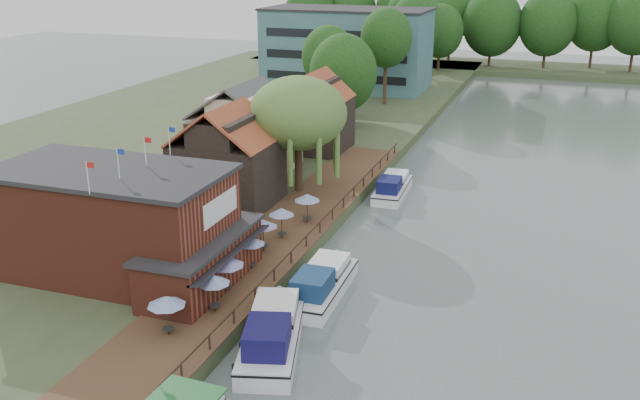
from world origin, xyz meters
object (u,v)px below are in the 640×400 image
(cottage_b, at_px, (245,127))
(cruiser_0, at_px, (272,328))
(cottage_a, at_px, (227,156))
(umbrella_3, at_px, (251,253))
(umbrella_4, at_px, (263,235))
(umbrella_5, at_px, (282,223))
(cruiser_2, at_px, (393,184))
(umbrella_6, at_px, (307,208))
(willow, at_px, (298,135))
(cottage_c, at_px, (315,111))
(cruiser_1, at_px, (321,279))
(hotel_block, at_px, (347,48))
(umbrella_2, at_px, (226,275))
(umbrella_0, at_px, (167,315))
(pub, at_px, (138,225))
(umbrella_1, at_px, (214,293))

(cottage_b, bearing_deg, cruiser_0, -62.52)
(cottage_a, bearing_deg, umbrella_3, -57.60)
(cottage_b, bearing_deg, umbrella_4, -61.72)
(umbrella_5, xyz_separation_m, cruiser_2, (4.72, 15.53, -1.23))
(umbrella_3, xyz_separation_m, umbrella_6, (0.54, 9.53, 0.00))
(willow, relative_size, umbrella_4, 4.39)
(cottage_a, relative_size, cottage_c, 1.01)
(umbrella_3, xyz_separation_m, cruiser_2, (4.58, 21.37, -1.23))
(cottage_c, xyz_separation_m, cruiser_1, (11.60, -30.93, -4.08))
(willow, height_order, cruiser_1, willow)
(cottage_a, height_order, umbrella_6, cottage_a)
(cottage_b, xyz_separation_m, cruiser_2, (15.06, -0.42, -4.19))
(hotel_block, xyz_separation_m, umbrella_6, (15.02, -58.27, -4.86))
(umbrella_3, xyz_separation_m, umbrella_4, (-0.47, 3.18, 0.00))
(umbrella_6, xyz_separation_m, cruiser_1, (4.58, -9.66, -1.11))
(cruiser_0, xyz_separation_m, cruiser_1, (0.49, 7.14, -0.11))
(umbrella_2, bearing_deg, cottage_a, 115.76)
(umbrella_2, xyz_separation_m, cruiser_2, (4.60, 25.04, -1.23))
(cruiser_2, bearing_deg, cottage_c, 136.77)
(umbrella_3, height_order, umbrella_6, same)
(cottage_a, xyz_separation_m, cruiser_2, (12.06, 9.58, -4.19))
(umbrella_0, distance_m, cruiser_2, 31.39)
(cottage_a, bearing_deg, willow, 48.01)
(willow, height_order, umbrella_5, willow)
(umbrella_6, bearing_deg, hotel_block, 104.45)
(pub, height_order, willow, willow)
(umbrella_4, bearing_deg, cottage_c, 102.29)
(cruiser_0, bearing_deg, cottage_a, 106.61)
(cruiser_0, bearing_deg, hotel_block, 88.45)
(cruiser_1, bearing_deg, umbrella_1, -128.88)
(umbrella_5, bearing_deg, cruiser_1, -48.66)
(cottage_a, xyz_separation_m, umbrella_3, (7.48, -11.79, -2.96))
(umbrella_0, xyz_separation_m, cruiser_0, (5.35, 2.27, -1.00))
(willow, distance_m, umbrella_5, 11.97)
(willow, height_order, umbrella_1, willow)
(cottage_c, bearing_deg, cottage_b, -113.96)
(pub, xyz_separation_m, umbrella_2, (6.46, -0.46, -2.36))
(umbrella_5, bearing_deg, umbrella_4, -96.95)
(hotel_block, height_order, umbrella_6, hotel_block)
(cottage_c, bearing_deg, cottage_a, -93.01)
(cottage_b, height_order, umbrella_6, cottage_b)
(willow, distance_m, cruiser_2, 10.23)
(hotel_block, xyz_separation_m, cruiser_2, (19.06, -46.42, -6.09))
(umbrella_6, bearing_deg, willow, 115.84)
(umbrella_5, distance_m, cruiser_2, 16.28)
(willow, relative_size, umbrella_2, 4.32)
(cottage_b, relative_size, umbrella_5, 4.04)
(hotel_block, bearing_deg, umbrella_1, -78.57)
(umbrella_3, xyz_separation_m, cruiser_0, (4.63, -7.27, -1.00))
(umbrella_1, distance_m, cruiser_2, 27.92)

